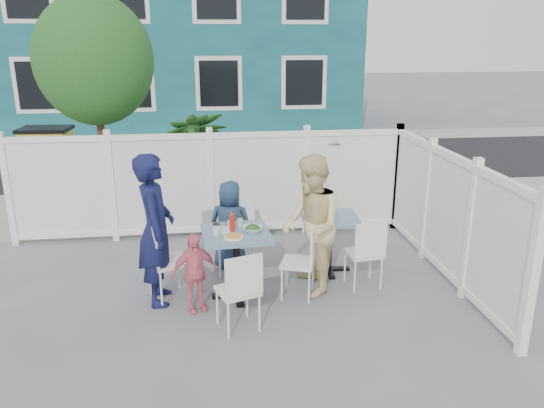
{
  "coord_description": "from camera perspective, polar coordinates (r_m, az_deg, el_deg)",
  "views": [
    {
      "loc": [
        0.05,
        -5.33,
        2.94
      ],
      "look_at": [
        0.82,
        0.75,
        1.0
      ],
      "focal_mm": 35.0,
      "sensor_mm": 36.0,
      "label": 1
    }
  ],
  "objects": [
    {
      "name": "man",
      "position": [
        6.09,
        -12.4,
        -2.72
      ],
      "size": [
        0.44,
        0.65,
        1.75
      ],
      "primitive_type": "imported",
      "rotation": [
        0.0,
        0.0,
        1.61
      ],
      "color": "#11143D",
      "rests_on": "ground"
    },
    {
      "name": "woman",
      "position": [
        6.2,
        4.24,
        -2.36
      ],
      "size": [
        0.67,
        0.84,
        1.67
      ],
      "primitive_type": "imported",
      "rotation": [
        0.0,
        0.0,
        -1.53
      ],
      "color": "gold",
      "rests_on": "ground"
    },
    {
      "name": "toddler",
      "position": [
        5.95,
        -8.37,
        -7.31
      ],
      "size": [
        0.58,
        0.4,
        0.92
      ],
      "primitive_type": "imported",
      "rotation": [
        0.0,
        0.0,
        0.37
      ],
      "color": "pink",
      "rests_on": "ground"
    },
    {
      "name": "chair_left",
      "position": [
        6.21,
        -11.79,
        -5.43
      ],
      "size": [
        0.56,
        0.57,
        0.96
      ],
      "rotation": [
        0.0,
        0.0,
        -1.16
      ],
      "color": "white",
      "rests_on": "ground"
    },
    {
      "name": "tree",
      "position": [
        8.79,
        -18.6,
        14.4
      ],
      "size": [
        1.8,
        1.62,
        3.59
      ],
      "color": "#382316",
      "rests_on": "ground"
    },
    {
      "name": "main_table",
      "position": [
        6.14,
        -3.88,
        -4.63
      ],
      "size": [
        0.82,
        0.82,
        0.81
      ],
      "rotation": [
        0.0,
        0.0,
        0.07
      ],
      "color": "#3F637F",
      "rests_on": "ground"
    },
    {
      "name": "coffee_cup_a",
      "position": [
        6.0,
        -5.99,
        -2.77
      ],
      "size": [
        0.08,
        0.08,
        0.12
      ],
      "primitive_type": "cylinder",
      "color": "beige",
      "rests_on": "main_table"
    },
    {
      "name": "salad_bowl",
      "position": [
        6.08,
        -2.09,
        -2.73
      ],
      "size": [
        0.23,
        0.23,
        0.06
      ],
      "primitive_type": "imported",
      "color": "white",
      "rests_on": "main_table"
    },
    {
      "name": "near_sidewalk",
      "position": [
        9.59,
        -7.14,
        -0.42
      ],
      "size": [
        24.0,
        2.6,
        0.01
      ],
      "primitive_type": "cube",
      "color": "gray",
      "rests_on": "ground"
    },
    {
      "name": "chair_back",
      "position": [
        6.85,
        -3.73,
        -3.08
      ],
      "size": [
        0.51,
        0.5,
        0.91
      ],
      "rotation": [
        0.0,
        0.0,
        2.84
      ],
      "color": "white",
      "rests_on": "ground"
    },
    {
      "name": "pepper_shaker",
      "position": [
        6.31,
        -4.47,
        -1.9
      ],
      "size": [
        0.03,
        0.03,
        0.07
      ],
      "primitive_type": "cylinder",
      "color": "black",
      "rests_on": "main_table"
    },
    {
      "name": "boy",
      "position": [
        6.93,
        -4.51,
        -2.3
      ],
      "size": [
        0.66,
        0.52,
        1.19
      ],
      "primitive_type": "imported",
      "rotation": [
        0.0,
        0.0,
        2.88
      ],
      "color": "navy",
      "rests_on": "ground"
    },
    {
      "name": "potted_shrub_a",
      "position": [
        8.67,
        -7.94,
        3.91
      ],
      "size": [
        1.35,
        1.35,
        1.84
      ],
      "primitive_type": "imported",
      "rotation": [
        0.0,
        0.0,
        3.54
      ],
      "color": "#164819",
      "rests_on": "ground"
    },
    {
      "name": "salt_shaker",
      "position": [
        6.26,
        -4.6,
        -2.07
      ],
      "size": [
        0.03,
        0.03,
        0.07
      ],
      "primitive_type": "cylinder",
      "color": "white",
      "rests_on": "main_table"
    },
    {
      "name": "fence_right",
      "position": [
        6.97,
        18.29,
        -1.4
      ],
      "size": [
        0.08,
        3.66,
        1.6
      ],
      "rotation": [
        0.0,
        0.0,
        1.57
      ],
      "color": "white",
      "rests_on": "ground"
    },
    {
      "name": "building",
      "position": [
        19.33,
        -9.26,
        17.51
      ],
      "size": [
        11.0,
        6.0,
        6.0
      ],
      "color": "#124B55",
      "rests_on": "ground"
    },
    {
      "name": "chair_spare",
      "position": [
        6.47,
        10.14,
        -4.8
      ],
      "size": [
        0.44,
        0.43,
        0.87
      ],
      "rotation": [
        0.0,
        0.0,
        0.12
      ],
      "color": "white",
      "rests_on": "ground"
    },
    {
      "name": "spare_table",
      "position": [
        6.85,
        6.22,
        -2.71
      ],
      "size": [
        0.74,
        0.74,
        0.75
      ],
      "rotation": [
        0.0,
        0.0,
        -0.05
      ],
      "color": "#3F637F",
      "rests_on": "ground"
    },
    {
      "name": "potted_shrub_b",
      "position": [
        8.82,
        5.33,
        2.87
      ],
      "size": [
        1.71,
        1.69,
        1.43
      ],
      "primitive_type": "imported",
      "rotation": [
        0.0,
        0.0,
        5.58
      ],
      "color": "#164819",
      "rests_on": "ground"
    },
    {
      "name": "ketchup_bottle",
      "position": [
        6.08,
        -4.33,
        -2.07
      ],
      "size": [
        0.06,
        0.06,
        0.2
      ],
      "primitive_type": "cylinder",
      "color": "#B1200D",
      "rests_on": "main_table"
    },
    {
      "name": "far_sidewalk",
      "position": [
        16.2,
        -7.3,
        6.96
      ],
      "size": [
        24.0,
        1.6,
        0.01
      ],
      "primitive_type": "cube",
      "color": "gray",
      "rests_on": "ground"
    },
    {
      "name": "utility_cabinet",
      "position": [
        9.97,
        -22.75,
        3.23
      ],
      "size": [
        0.8,
        0.59,
        1.42
      ],
      "primitive_type": "cube",
      "rotation": [
        0.0,
        0.0,
        -0.06
      ],
      "color": "gold",
      "rests_on": "ground"
    },
    {
      "name": "plate_main",
      "position": [
        5.91,
        -4.18,
        -3.58
      ],
      "size": [
        0.22,
        0.22,
        0.01
      ],
      "primitive_type": "cylinder",
      "color": "white",
      "rests_on": "main_table"
    },
    {
      "name": "plate_side",
      "position": [
        6.14,
        -5.36,
        -2.77
      ],
      "size": [
        0.23,
        0.23,
        0.02
      ],
      "primitive_type": "cylinder",
      "color": "white",
      "rests_on": "main_table"
    },
    {
      "name": "street",
      "position": [
        13.16,
        -7.25,
        4.51
      ],
      "size": [
        24.0,
        5.0,
        0.01
      ],
      "primitive_type": "cube",
      "color": "black",
      "rests_on": "ground"
    },
    {
      "name": "ground",
      "position": [
        6.09,
        -6.89,
        -11.47
      ],
      "size": [
        80.0,
        80.0,
        0.0
      ],
      "primitive_type": "plane",
      "color": "slate"
    },
    {
      "name": "chair_near",
      "position": [
        5.46,
        -3.42,
        -8.84
      ],
      "size": [
        0.5,
        0.49,
        0.88
      ],
      "rotation": [
        0.0,
        0.0,
        0.32
      ],
      "color": "white",
      "rests_on": "ground"
    },
    {
      "name": "coffee_cup_b",
      "position": [
        6.25,
        -3.47,
        -1.88
      ],
      "size": [
        0.07,
        0.07,
        0.11
      ],
      "primitive_type": "cylinder",
      "color": "beige",
      "rests_on": "main_table"
    },
    {
      "name": "chair_right",
      "position": [
        6.19,
        3.5,
        -5.67
      ],
      "size": [
        0.49,
        0.49,
        0.87
      ],
      "rotation": [
        0.0,
        0.0,
        1.24
      ],
      "color": "white",
      "rests_on": "ground"
    },
    {
      "name": "fence_back",
      "position": [
        8.03,
        -6.57,
        1.85
      ],
      "size": [
        5.86,
        0.08,
        1.6
      ],
      "color": "white",
      "rests_on": "ground"
    }
  ]
}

